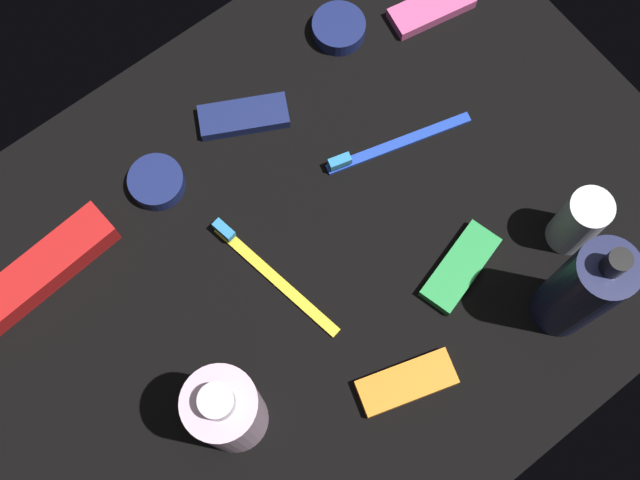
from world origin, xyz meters
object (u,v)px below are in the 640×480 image
at_px(bodywash_bottle, 227,411).
at_px(cream_tin_left, 339,28).
at_px(toothbrush_yellow, 266,269).
at_px(snack_bar_pink, 431,8).
at_px(snack_bar_navy, 244,116).
at_px(toothpaste_box_red, 43,270).
at_px(snack_bar_orange, 406,383).
at_px(toothbrush_blue, 390,145).
at_px(cream_tin_right, 157,182).
at_px(snack_bar_green, 460,267).
at_px(deodorant_stick, 579,222).
at_px(lotion_bottle, 582,290).

distance_m(bodywash_bottle, cream_tin_left, 0.48).
relative_size(toothbrush_yellow, snack_bar_pink, 1.72).
bearing_deg(toothbrush_yellow, snack_bar_navy, 61.59).
height_order(toothpaste_box_red, snack_bar_orange, toothpaste_box_red).
xyz_separation_m(toothbrush_blue, cream_tin_right, (-0.24, 0.13, 0.00)).
xyz_separation_m(bodywash_bottle, snack_bar_pink, (0.48, 0.25, -0.07)).
bearing_deg(cream_tin_right, snack_bar_pink, -2.18).
height_order(snack_bar_pink, snack_bar_green, same).
bearing_deg(cream_tin_right, toothbrush_yellow, -76.34).
bearing_deg(snack_bar_pink, snack_bar_navy, -174.30).
relative_size(snack_bar_green, cream_tin_left, 1.60).
distance_m(deodorant_stick, snack_bar_navy, 0.40).
height_order(toothpaste_box_red, snack_bar_pink, toothpaste_box_red).
bearing_deg(cream_tin_left, cream_tin_right, -173.93).
bearing_deg(toothpaste_box_red, toothbrush_blue, -20.51).
height_order(deodorant_stick, snack_bar_navy, deodorant_stick).
bearing_deg(snack_bar_pink, cream_tin_left, 167.68).
bearing_deg(cream_tin_left, bodywash_bottle, -141.20).
height_order(lotion_bottle, snack_bar_orange, lotion_bottle).
height_order(deodorant_stick, snack_bar_green, deodorant_stick).
relative_size(deodorant_stick, cream_tin_right, 1.53).
relative_size(bodywash_bottle, cream_tin_left, 2.70).
distance_m(lotion_bottle, toothbrush_blue, 0.28).
relative_size(toothbrush_yellow, cream_tin_left, 2.76).
relative_size(toothpaste_box_red, snack_bar_navy, 1.69).
height_order(toothpaste_box_red, cream_tin_right, toothpaste_box_red).
bearing_deg(toothbrush_yellow, toothpaste_box_red, 143.35).
bearing_deg(snack_bar_navy, toothbrush_blue, -22.05).
height_order(snack_bar_pink, cream_tin_left, cream_tin_left).
distance_m(toothbrush_yellow, toothbrush_blue, 0.21).
bearing_deg(snack_bar_green, toothpaste_box_red, 127.42).
bearing_deg(snack_bar_navy, cream_tin_right, -149.26).
bearing_deg(bodywash_bottle, toothpaste_box_red, 106.02).
xyz_separation_m(toothbrush_yellow, cream_tin_right, (-0.04, 0.16, 0.00)).
xyz_separation_m(toothbrush_blue, snack_bar_orange, (-0.16, -0.22, 0.00)).
relative_size(toothbrush_blue, toothpaste_box_red, 1.00).
bearing_deg(snack_bar_pink, lotion_bottle, -98.74).
xyz_separation_m(toothpaste_box_red, snack_bar_pink, (0.55, -0.00, -0.01)).
height_order(snack_bar_navy, cream_tin_right, cream_tin_right).
xyz_separation_m(bodywash_bottle, deodorant_stick, (0.41, -0.06, -0.03)).
bearing_deg(cream_tin_right, bodywash_bottle, -107.43).
bearing_deg(bodywash_bottle, deodorant_stick, -8.64).
height_order(lotion_bottle, snack_bar_navy, lotion_bottle).
height_order(lotion_bottle, bodywash_bottle, lotion_bottle).
height_order(toothbrush_yellow, snack_bar_navy, toothbrush_yellow).
distance_m(bodywash_bottle, toothbrush_blue, 0.36).
height_order(snack_bar_orange, snack_bar_green, same).
relative_size(deodorant_stick, cream_tin_left, 1.49).
height_order(toothbrush_yellow, toothpaste_box_red, toothpaste_box_red).
xyz_separation_m(snack_bar_orange, snack_bar_green, (0.13, 0.06, 0.00)).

